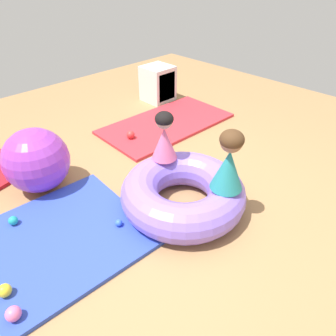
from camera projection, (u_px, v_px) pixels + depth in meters
name	position (u px, v px, depth m)	size (l,w,h in m)	color
ground_plane	(174.00, 208.00, 3.01)	(8.00, 8.00, 0.00)	#9E7549
gym_mat_far_left	(167.00, 123.00, 4.46)	(1.86, 0.98, 0.04)	red
gym_mat_front	(38.00, 250.00, 2.56)	(1.73, 1.24, 0.04)	#2D47B7
inflatable_cushion	(183.00, 193.00, 2.92)	(1.17, 1.17, 0.35)	#8466E0
child_in_teal	(229.00, 161.00, 2.56)	(0.40, 0.40, 0.55)	teal
child_in_pink	(164.00, 136.00, 2.97)	(0.33, 0.33, 0.49)	#E5608E
play_ball_yellow	(5.00, 291.00, 2.17)	(0.10, 0.10, 0.10)	yellow
play_ball_red	(131.00, 135.00, 4.03)	(0.11, 0.11, 0.11)	red
play_ball_pink	(13.00, 314.00, 2.03)	(0.10, 0.10, 0.10)	pink
play_ball_blue	(119.00, 223.00, 2.74)	(0.06, 0.06, 0.06)	blue
play_ball_teal	(13.00, 221.00, 2.75)	(0.08, 0.08, 0.08)	teal
exercise_ball_large	(36.00, 160.00, 3.10)	(0.65, 0.65, 0.65)	purple
storage_cube	(159.00, 84.00, 5.06)	(0.44, 0.44, 0.56)	silver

